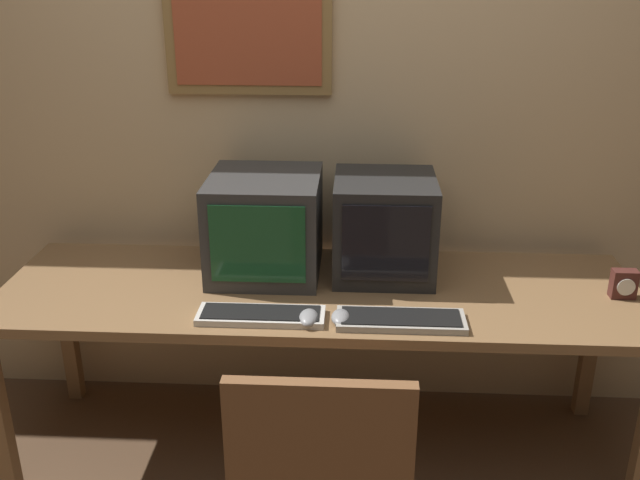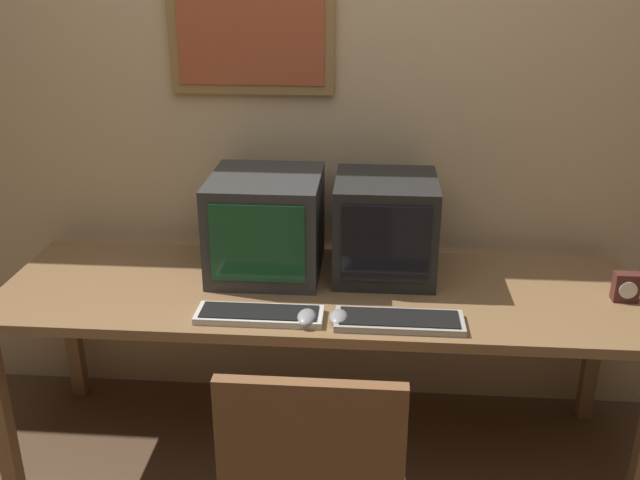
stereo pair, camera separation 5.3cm
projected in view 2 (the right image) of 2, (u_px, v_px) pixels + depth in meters
The scene contains 9 objects.
wall_back at pixel (328, 97), 2.73m from camera, with size 8.00×0.08×2.60m.
desk at pixel (320, 303), 2.56m from camera, with size 2.28×0.72×0.71m.
monitor_left at pixel (266, 224), 2.61m from camera, with size 0.40×0.42×0.37m.
monitor_right at pixel (385, 227), 2.60m from camera, with size 0.36×0.38×0.36m.
keyboard_main at pixel (259, 315), 2.32m from camera, with size 0.42×0.13×0.03m.
keyboard_side at pixel (399, 321), 2.29m from camera, with size 0.41×0.15×0.03m.
mouse_near_keyboard at pixel (339, 318), 2.29m from camera, with size 0.06×0.10×0.04m.
mouse_far_corner at pixel (307, 318), 2.29m from camera, with size 0.06×0.11×0.04m.
desk_clock at pixel (626, 287), 2.43m from camera, with size 0.08×0.05×0.10m.
Camera 2 is at (0.18, -1.58, 1.82)m, focal length 40.00 mm.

